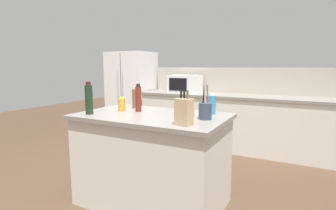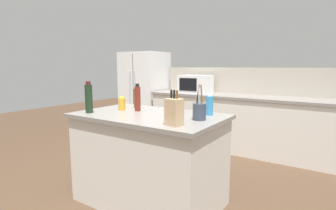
# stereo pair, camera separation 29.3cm
# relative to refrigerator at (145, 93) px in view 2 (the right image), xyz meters

# --- Properties ---
(ground_plane) EXTENTS (14.00, 14.00, 0.00)m
(ground_plane) POSITION_rel_refrigerator_xyz_m (1.85, -2.25, -0.85)
(ground_plane) COLOR #473323
(back_counter_run) EXTENTS (3.36, 0.66, 0.94)m
(back_counter_run) POSITION_rel_refrigerator_xyz_m (2.15, -0.05, -0.38)
(back_counter_run) COLOR beige
(back_counter_run) RESTS_ON ground_plane
(wall_backsplash) EXTENTS (3.32, 0.03, 0.46)m
(wall_backsplash) POSITION_rel_refrigerator_xyz_m (2.15, 0.27, 0.32)
(wall_backsplash) COLOR #B2A899
(wall_backsplash) RESTS_ON back_counter_run
(kitchen_island) EXTENTS (1.49, 0.91, 0.94)m
(kitchen_island) POSITION_rel_refrigerator_xyz_m (1.85, -2.25, -0.38)
(kitchen_island) COLOR beige
(kitchen_island) RESTS_ON ground_plane
(refrigerator) EXTENTS (0.86, 0.75, 1.71)m
(refrigerator) POSITION_rel_refrigerator_xyz_m (0.00, 0.00, 0.00)
(refrigerator) COLOR white
(refrigerator) RESTS_ON ground_plane
(microwave) EXTENTS (0.56, 0.39, 0.32)m
(microwave) POSITION_rel_refrigerator_xyz_m (1.23, -0.05, 0.25)
(microwave) COLOR white
(microwave) RESTS_ON back_counter_run
(knife_block) EXTENTS (0.15, 0.13, 0.29)m
(knife_block) POSITION_rel_refrigerator_xyz_m (2.34, -2.55, 0.20)
(knife_block) COLOR tan
(knife_block) RESTS_ON kitchen_island
(utensil_crock) EXTENTS (0.12, 0.12, 0.32)m
(utensil_crock) POSITION_rel_refrigerator_xyz_m (2.41, -2.23, 0.17)
(utensil_crock) COLOR #333D4C
(utensil_crock) RESTS_ON kitchen_island
(vinegar_bottle) EXTENTS (0.06, 0.06, 0.30)m
(vinegar_bottle) POSITION_rel_refrigerator_xyz_m (1.63, -2.17, 0.22)
(vinegar_bottle) COLOR maroon
(vinegar_bottle) RESTS_ON kitchen_island
(dish_soap_bottle) EXTENTS (0.07, 0.07, 0.21)m
(dish_soap_bottle) POSITION_rel_refrigerator_xyz_m (2.38, -1.96, 0.19)
(dish_soap_bottle) COLOR #3384BC
(dish_soap_bottle) RESTS_ON kitchen_island
(pepper_grinder) EXTENTS (0.06, 0.06, 0.25)m
(pepper_grinder) POSITION_rel_refrigerator_xyz_m (1.47, -2.00, 0.20)
(pepper_grinder) COLOR brown
(pepper_grinder) RESTS_ON kitchen_island
(honey_jar) EXTENTS (0.08, 0.08, 0.15)m
(honey_jar) POSITION_rel_refrigerator_xyz_m (1.46, -2.22, 0.16)
(honey_jar) COLOR gold
(honey_jar) RESTS_ON kitchen_island
(wine_bottle) EXTENTS (0.08, 0.08, 0.33)m
(wine_bottle) POSITION_rel_refrigerator_xyz_m (1.29, -2.53, 0.24)
(wine_bottle) COLOR black
(wine_bottle) RESTS_ON kitchen_island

